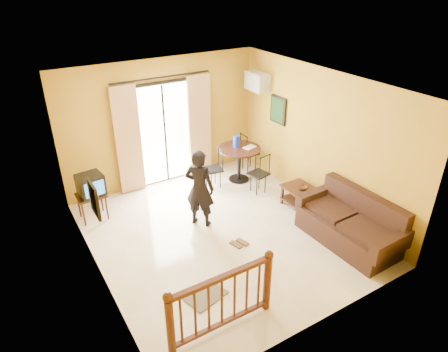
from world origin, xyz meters
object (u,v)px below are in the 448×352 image
television (91,185)px  coffee_table (305,197)px  sofa (351,225)px  standing_person (200,188)px  dining_table (239,155)px

television → coffee_table: bearing=-34.0°
sofa → standing_person: bearing=135.8°
television → standing_person: size_ratio=0.33×
dining_table → coffee_table: size_ratio=0.97×
coffee_table → dining_table: bearing=103.1°
coffee_table → standing_person: (-2.03, 0.69, 0.48)m
coffee_table → standing_person: bearing=161.3°
dining_table → sofa: size_ratio=0.50×
television → standing_person: bearing=-43.0°
television → coffee_table: size_ratio=0.50×
television → standing_person: 2.10m
television → sofa: bearing=-46.5°
sofa → standing_person: standing_person is taller
dining_table → sofa: sofa is taller
dining_table → standing_person: 1.96m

